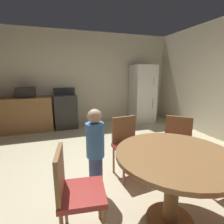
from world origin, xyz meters
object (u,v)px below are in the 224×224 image
microwave (26,92)px  chair_west (74,189)px  refrigerator (143,94)px  chair_north (127,143)px  chair_northeast (177,143)px  oven_range (66,111)px  dining_table (174,168)px  person_child (95,150)px

microwave → chair_west: (0.86, -3.52, -0.53)m
refrigerator → chair_north: bearing=-121.7°
refrigerator → microwave: size_ratio=4.00×
refrigerator → chair_northeast: refrigerator is taller
oven_range → chair_northeast: bearing=-64.1°
oven_range → dining_table: (0.81, -3.65, 0.13)m
chair_north → dining_table: bearing=0.0°
refrigerator → chair_north: refrigerator is taller
oven_range → chair_north: bearing=-75.0°
refrigerator → chair_west: (-2.48, -3.47, -0.38)m
oven_range → microwave: size_ratio=2.50×
oven_range → microwave: 1.12m
refrigerator → chair_north: size_ratio=2.02×
oven_range → dining_table: size_ratio=0.98×
dining_table → person_child: person_child is taller
chair_north → chair_west: (-0.84, -0.81, 0.00)m
dining_table → chair_west: 0.94m
person_child → oven_range: bearing=140.8°
microwave → chair_northeast: (2.40, -2.93, -0.53)m
refrigerator → chair_west: bearing=-125.6°
dining_table → chair_west: (-0.93, 0.12, -0.10)m
dining_table → chair_northeast: chair_northeast is taller
microwave → chair_west: 3.66m
chair_north → chair_west: bearing=-51.3°
chair_north → chair_west: same height
dining_table → microwave: bearing=116.1°
dining_table → chair_northeast: bearing=49.2°
chair_north → microwave: bearing=-153.3°
microwave → dining_table: 4.08m
refrigerator → chair_north: (-1.64, -2.66, -0.38)m
refrigerator → person_child: bearing=-126.6°
microwave → person_child: size_ratio=0.40×
oven_range → chair_northeast: size_ratio=1.26×
refrigerator → oven_range: bearing=178.7°
microwave → person_child: bearing=-68.6°
person_child → chair_west: bearing=-72.5°
chair_west → chair_northeast: same height
oven_range → person_child: 2.99m
refrigerator → microwave: bearing=179.1°
refrigerator → person_child: 3.66m
refrigerator → chair_west: refrigerator is taller
chair_northeast → person_child: (-1.23, -0.04, 0.08)m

